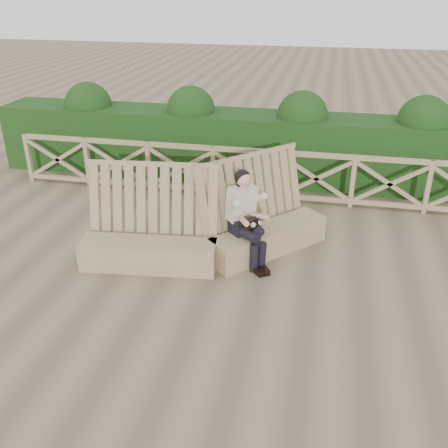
# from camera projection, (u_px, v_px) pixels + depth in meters

# --- Properties ---
(ground) EXTENTS (60.00, 60.00, 0.00)m
(ground) POSITION_uv_depth(u_px,v_px,m) (207.00, 288.00, 7.53)
(ground) COLOR brown
(ground) RESTS_ON ground
(bench) EXTENTS (3.85, 2.40, 1.60)m
(bench) POSITION_uv_depth(u_px,v_px,m) (209.00, 235.00, 8.20)
(bench) COLOR #907B52
(bench) RESTS_ON ground
(woman) EXTENTS (0.86, 0.93, 1.54)m
(woman) POSITION_uv_depth(u_px,v_px,m) (246.00, 215.00, 7.95)
(woman) COLOR black
(woman) RESTS_ON ground
(guardrail) EXTENTS (10.10, 0.09, 1.10)m
(guardrail) POSITION_uv_depth(u_px,v_px,m) (247.00, 173.00, 10.35)
(guardrail) COLOR #84684C
(guardrail) RESTS_ON ground
(hedge) EXTENTS (12.00, 1.20, 1.50)m
(hedge) POSITION_uv_depth(u_px,v_px,m) (256.00, 147.00, 11.32)
(hedge) COLOR black
(hedge) RESTS_ON ground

